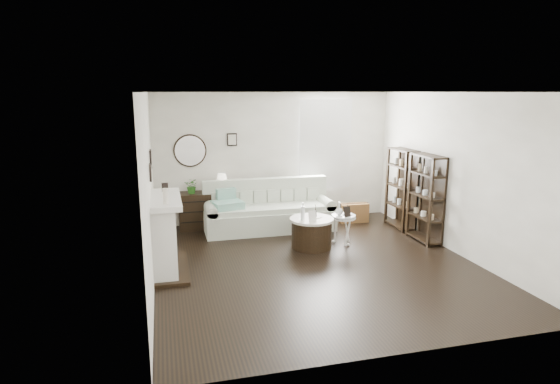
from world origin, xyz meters
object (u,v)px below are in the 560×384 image
object	(u,v)px
dresser	(207,210)
drum_table	(312,233)
sofa	(268,213)
pedestal_table	(343,218)

from	to	relation	value
dresser	drum_table	bearing A→B (deg)	-45.43
dresser	drum_table	size ratio (longest dim) A/B	1.43
sofa	drum_table	size ratio (longest dim) A/B	3.30
dresser	pedestal_table	bearing A→B (deg)	-35.24
drum_table	sofa	bearing A→B (deg)	110.32
dresser	pedestal_table	world-z (taller)	dresser
drum_table	pedestal_table	world-z (taller)	drum_table
drum_table	dresser	bearing A→B (deg)	134.57
pedestal_table	sofa	bearing A→B (deg)	132.02
sofa	pedestal_table	size ratio (longest dim) A/B	4.80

